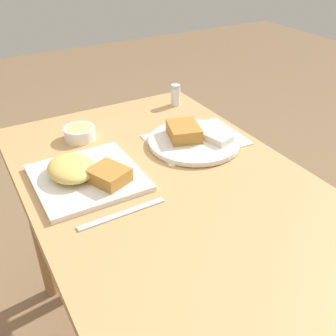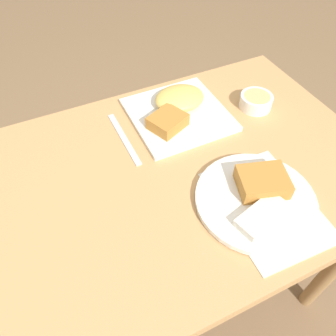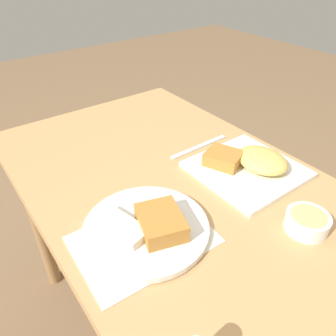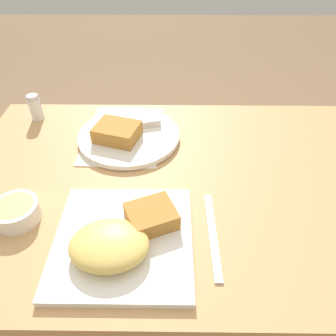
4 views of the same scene
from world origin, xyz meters
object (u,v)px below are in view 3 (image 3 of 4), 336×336
(sauce_ramekin, at_px, (307,222))
(butter_knife, at_px, (199,147))
(plate_square_near, at_px, (249,164))
(plate_oval_far, at_px, (148,226))

(sauce_ramekin, height_order, butter_knife, sauce_ramekin)
(plate_square_near, height_order, sauce_ramekin, plate_square_near)
(plate_square_near, distance_m, plate_oval_far, 0.35)
(plate_oval_far, bearing_deg, plate_square_near, -85.36)
(plate_oval_far, height_order, sauce_ramekin, plate_oval_far)
(plate_square_near, relative_size, sauce_ramekin, 2.80)
(plate_square_near, height_order, butter_knife, plate_square_near)
(plate_square_near, bearing_deg, sauce_ramekin, 163.78)
(plate_square_near, height_order, plate_oval_far, plate_square_near)
(plate_oval_far, distance_m, butter_knife, 0.38)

